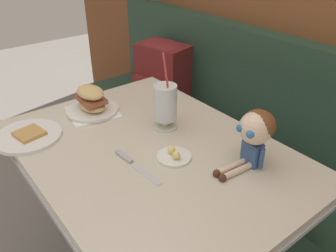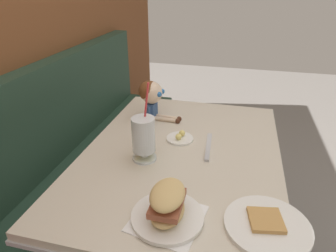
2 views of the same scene
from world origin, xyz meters
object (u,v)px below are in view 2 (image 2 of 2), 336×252
seated_doll (152,95)px  butter_saucer (180,138)px  sandwich_plate (167,207)px  milkshake_glass (144,137)px  butter_knife (208,151)px  toast_plate (267,225)px

seated_doll → butter_saucer: bearing=-134.8°
seated_doll → sandwich_plate: bearing=-159.5°
butter_saucer → milkshake_glass: bearing=150.4°
milkshake_glass → butter_knife: milkshake_glass is taller
butter_knife → butter_saucer: bearing=61.2°
sandwich_plate → butter_knife: size_ratio=0.99×
toast_plate → butter_saucer: butter_saucer is taller
toast_plate → seated_doll: bearing=40.6°
butter_knife → sandwich_plate: bearing=170.2°
milkshake_glass → seated_doll: (0.37, 0.08, 0.03)m
milkshake_glass → butter_saucer: 0.23m
butter_knife → seated_doll: (0.26, 0.32, 0.12)m
toast_plate → milkshake_glass: (0.26, 0.46, 0.09)m
milkshake_glass → butter_knife: 0.28m
toast_plate → sandwich_plate: sandwich_plate is taller
toast_plate → seated_doll: (0.63, 0.54, 0.12)m
toast_plate → butter_knife: (0.37, 0.22, -0.00)m
sandwich_plate → butter_saucer: sandwich_plate is taller
butter_knife → seated_doll: 0.43m
sandwich_plate → butter_knife: sandwich_plate is taller
milkshake_glass → butter_saucer: size_ratio=2.63×
milkshake_glass → butter_saucer: (0.19, -0.11, -0.09)m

